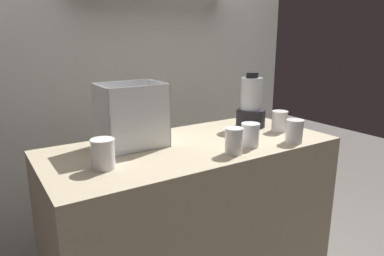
% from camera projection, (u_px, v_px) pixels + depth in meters
% --- Properties ---
extents(counter, '(1.40, 0.64, 0.90)m').
position_uv_depth(counter, '(192.00, 227.00, 1.80)').
color(counter, tan).
rests_on(counter, ground_plane).
extents(back_wall_unit, '(2.60, 0.24, 2.50)m').
position_uv_depth(back_wall_unit, '(128.00, 59.00, 2.22)').
color(back_wall_unit, silver).
rests_on(back_wall_unit, ground_plane).
extents(carrot_display_bin, '(0.29, 0.22, 0.30)m').
position_uv_depth(carrot_display_bin, '(133.00, 127.00, 1.63)').
color(carrot_display_bin, white).
rests_on(carrot_display_bin, counter).
extents(blender_pitcher, '(0.17, 0.17, 0.31)m').
position_uv_depth(blender_pitcher, '(251.00, 105.00, 1.99)').
color(blender_pitcher, black).
rests_on(blender_pitcher, counter).
extents(juice_cup_orange_far_left, '(0.09, 0.09, 0.12)m').
position_uv_depth(juice_cup_orange_far_left, '(103.00, 156.00, 1.36)').
color(juice_cup_orange_far_left, white).
rests_on(juice_cup_orange_far_left, counter).
extents(juice_cup_beet_left, '(0.08, 0.08, 0.12)m').
position_uv_depth(juice_cup_beet_left, '(234.00, 142.00, 1.53)').
color(juice_cup_beet_left, white).
rests_on(juice_cup_beet_left, counter).
extents(juice_cup_mango_middle, '(0.09, 0.09, 0.11)m').
position_uv_depth(juice_cup_mango_middle, '(250.00, 136.00, 1.63)').
color(juice_cup_mango_middle, white).
rests_on(juice_cup_mango_middle, counter).
extents(juice_cup_carrot_right, '(0.09, 0.09, 0.11)m').
position_uv_depth(juice_cup_carrot_right, '(294.00, 132.00, 1.71)').
color(juice_cup_carrot_right, white).
rests_on(juice_cup_carrot_right, counter).
extents(juice_cup_mango_far_right, '(0.09, 0.09, 0.11)m').
position_uv_depth(juice_cup_mango_far_right, '(279.00, 122.00, 1.91)').
color(juice_cup_mango_far_right, white).
rests_on(juice_cup_mango_far_right, counter).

